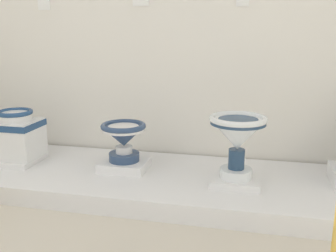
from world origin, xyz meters
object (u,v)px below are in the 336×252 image
at_px(plinth_block_tall_cobalt, 235,181).
at_px(info_placard_first, 44,2).
at_px(antique_toilet_broad_patterned, 17,133).
at_px(antique_toilet_rightmost, 124,136).
at_px(plinth_block_broad_patterned, 19,159).
at_px(plinth_block_rightmost, 124,165).
at_px(antique_toilet_tall_cobalt, 238,135).

distance_m(plinth_block_tall_cobalt, info_placard_first, 2.22).
distance_m(antique_toilet_broad_patterned, antique_toilet_rightmost, 0.90).
bearing_deg(plinth_block_broad_patterned, antique_toilet_broad_patterned, 180.00).
height_order(antique_toilet_broad_patterned, info_placard_first, info_placard_first).
relative_size(plinth_block_rightmost, plinth_block_tall_cobalt, 1.04).
relative_size(antique_toilet_broad_patterned, plinth_block_tall_cobalt, 1.13).
bearing_deg(antique_toilet_tall_cobalt, plinth_block_tall_cobalt, 0.00).
distance_m(antique_toilet_broad_patterned, plinth_block_rightmost, 0.92).
distance_m(plinth_block_broad_patterned, plinth_block_tall_cobalt, 1.76).
distance_m(plinth_block_broad_patterned, plinth_block_rightmost, 0.90).
relative_size(plinth_block_broad_patterned, plinth_block_tall_cobalt, 1.06).
height_order(plinth_block_broad_patterned, antique_toilet_rightmost, antique_toilet_rightmost).
xyz_separation_m(plinth_block_tall_cobalt, info_placard_first, (-1.72, 0.59, 1.26)).
bearing_deg(antique_toilet_broad_patterned, antique_toilet_tall_cobalt, -2.67).
bearing_deg(antique_toilet_rightmost, antique_toilet_broad_patterned, -178.58).
relative_size(antique_toilet_rightmost, antique_toilet_tall_cobalt, 0.78).
bearing_deg(antique_toilet_tall_cobalt, plinth_block_rightmost, 173.05).
bearing_deg(plinth_block_tall_cobalt, antique_toilet_broad_patterned, 177.33).
xyz_separation_m(antique_toilet_broad_patterned, antique_toilet_tall_cobalt, (1.76, -0.08, 0.12)).
bearing_deg(antique_toilet_broad_patterned, plinth_block_tall_cobalt, -2.67).
bearing_deg(plinth_block_rightmost, antique_toilet_tall_cobalt, -6.95).
distance_m(antique_toilet_broad_patterned, info_placard_first, 1.16).
xyz_separation_m(plinth_block_broad_patterned, info_placard_first, (0.03, 0.51, 1.26)).
bearing_deg(info_placard_first, antique_toilet_tall_cobalt, -18.95).
bearing_deg(antique_toilet_rightmost, antique_toilet_tall_cobalt, -6.95).
distance_m(plinth_block_broad_patterned, info_placard_first, 1.36).
bearing_deg(antique_toilet_broad_patterned, plinth_block_broad_patterned, 0.00).
xyz_separation_m(antique_toilet_broad_patterned, plinth_block_rightmost, (0.90, 0.02, -0.21)).
bearing_deg(plinth_block_tall_cobalt, plinth_block_rightmost, 173.05).
xyz_separation_m(plinth_block_broad_patterned, plinth_block_tall_cobalt, (1.76, -0.08, 0.00)).
height_order(plinth_block_tall_cobalt, info_placard_first, info_placard_first).
xyz_separation_m(plinth_block_rightmost, plinth_block_tall_cobalt, (0.86, -0.10, -0.01)).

